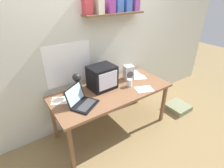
# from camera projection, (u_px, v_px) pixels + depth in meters

# --- Properties ---
(ground_plane) EXTENTS (12.00, 12.00, 0.00)m
(ground_plane) POSITION_uv_depth(u_px,v_px,m) (112.00, 128.00, 2.81)
(ground_plane) COLOR olive
(back_wall) EXTENTS (5.60, 0.24, 2.60)m
(back_wall) POSITION_uv_depth(u_px,v_px,m) (94.00, 41.00, 2.51)
(back_wall) COLOR beige
(back_wall) RESTS_ON ground_plane
(corner_desk) EXTENTS (1.72, 0.75, 0.70)m
(corner_desk) POSITION_uv_depth(u_px,v_px,m) (112.00, 93.00, 2.50)
(corner_desk) COLOR brown
(corner_desk) RESTS_ON ground_plane
(crt_monitor) EXTENTS (0.37, 0.32, 0.34)m
(crt_monitor) POSITION_uv_depth(u_px,v_px,m) (102.00, 77.00, 2.46)
(crt_monitor) COLOR black
(crt_monitor) RESTS_ON corner_desk
(laptop) EXTENTS (0.42, 0.41, 0.24)m
(laptop) POSITION_uv_depth(u_px,v_px,m) (81.00, 100.00, 2.14)
(laptop) COLOR black
(laptop) RESTS_ON corner_desk
(desk_lamp) EXTENTS (0.13, 0.19, 0.32)m
(desk_lamp) POSITION_uv_depth(u_px,v_px,m) (77.00, 80.00, 2.28)
(desk_lamp) COLOR #232326
(desk_lamp) RESTS_ON corner_desk
(juice_glass) EXTENTS (0.08, 0.08, 0.11)m
(juice_glass) POSITION_uv_depth(u_px,v_px,m) (130.00, 83.00, 2.55)
(juice_glass) COLOR white
(juice_glass) RESTS_ON corner_desk
(space_heater) EXTENTS (0.17, 0.16, 0.22)m
(space_heater) POSITION_uv_depth(u_px,v_px,m) (128.00, 72.00, 2.74)
(space_heater) COLOR silver
(space_heater) RESTS_ON corner_desk
(open_notebook) EXTENTS (0.29, 0.25, 0.00)m
(open_notebook) POSITION_uv_depth(u_px,v_px,m) (144.00, 89.00, 2.50)
(open_notebook) COLOR silver
(open_notebook) RESTS_ON corner_desk
(loose_paper_near_laptop) EXTENTS (0.32, 0.27, 0.00)m
(loose_paper_near_laptop) POSITION_uv_depth(u_px,v_px,m) (62.00, 100.00, 2.25)
(loose_paper_near_laptop) COLOR white
(loose_paper_near_laptop) RESTS_ON corner_desk
(printed_handout) EXTENTS (0.24, 0.25, 0.00)m
(printed_handout) POSITION_uv_depth(u_px,v_px,m) (134.00, 73.00, 2.97)
(printed_handout) COLOR white
(printed_handout) RESTS_ON corner_desk
(loose_paper_near_monitor) EXTENTS (0.24, 0.22, 0.00)m
(loose_paper_near_monitor) POSITION_uv_depth(u_px,v_px,m) (139.00, 77.00, 2.83)
(loose_paper_near_monitor) COLOR white
(loose_paper_near_monitor) RESTS_ON corner_desk
(floor_cushion) EXTENTS (0.37, 0.37, 0.09)m
(floor_cushion) POSITION_uv_depth(u_px,v_px,m) (178.00, 107.00, 3.22)
(floor_cushion) COLOR gray
(floor_cushion) RESTS_ON ground_plane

